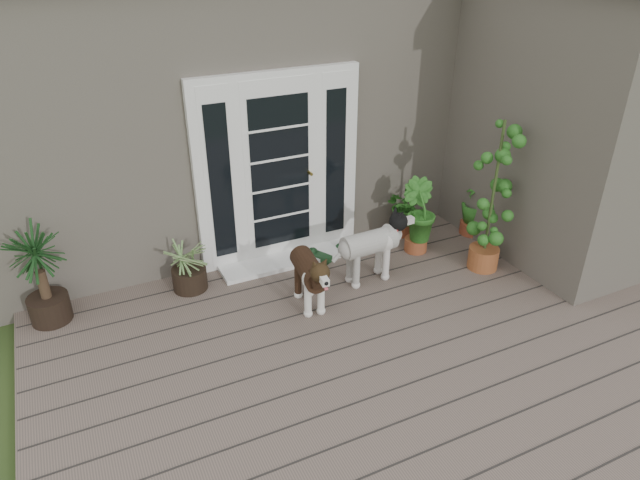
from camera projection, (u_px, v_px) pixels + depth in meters
name	position (u px, v px, depth m)	size (l,w,h in m)	color
deck	(394.00, 364.00, 5.17)	(6.20, 4.60, 0.12)	#6B5B4C
house_main	(236.00, 92.00, 7.81)	(7.40, 4.00, 3.10)	#665E54
house_wing	(569.00, 128.00, 6.42)	(1.60, 2.40, 3.10)	#665E54
door_unit	(279.00, 169.00, 6.29)	(1.90, 0.14, 2.15)	white
door_step	(288.00, 259.00, 6.64)	(1.60, 0.40, 0.05)	white
brindle_dog	(309.00, 279.00, 5.72)	(0.33, 0.76, 0.64)	#382214
white_dog	(369.00, 253.00, 6.14)	(0.35, 0.82, 0.68)	silver
spider_plant	(188.00, 262.00, 6.00)	(0.61, 0.61, 0.65)	#8CA565
yucca	(40.00, 274.00, 5.40)	(0.74, 0.74, 1.07)	black
herb_a	(402.00, 213.00, 7.09)	(0.46, 0.46, 0.59)	#1F5919
herb_b	(417.00, 225.00, 6.71)	(0.45, 0.45, 0.68)	#18561A
herb_c	(474.00, 211.00, 7.12)	(0.39, 0.39, 0.61)	#164E18
sapling	(493.00, 196.00, 6.10)	(0.53, 0.53, 1.79)	#205418
clog_left	(319.00, 256.00, 6.65)	(0.16, 0.34, 0.10)	#16371A
clog_right	(343.00, 250.00, 6.79)	(0.12, 0.26, 0.08)	#16381C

